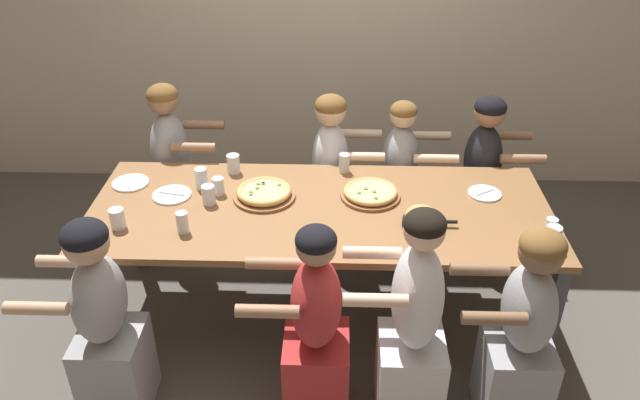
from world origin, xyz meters
The scene contains 26 objects.
ground_plane centered at (0.00, 0.00, 0.00)m, with size 18.00×18.00×0.00m, color #514C47.
dining_table centered at (0.00, 0.00, 0.71)m, with size 2.58×1.02×0.77m.
pizza_board_main centered at (0.29, 0.13, 0.80)m, with size 0.34×0.34×0.05m.
pizza_board_second centered at (-0.32, 0.10, 0.80)m, with size 0.36×0.36×0.06m.
skillet_bowl centered at (0.54, -0.17, 0.82)m, with size 0.29×0.20×0.11m.
empty_plate_a centered at (0.95, 0.17, 0.78)m, with size 0.19×0.19×0.02m.
empty_plate_b centered at (-0.86, 0.10, 0.78)m, with size 0.22×0.22×0.02m.
empty_plate_c centered at (-1.14, 0.23, 0.78)m, with size 0.21×0.21×0.02m.
drinking_glass_a centered at (0.14, 0.43, 0.83)m, with size 0.06×0.06×0.12m.
drinking_glass_b centered at (-0.70, 0.20, 0.84)m, with size 0.07×0.07×0.13m.
drinking_glass_c centered at (-0.63, 0.03, 0.83)m, with size 0.07×0.07×0.11m.
drinking_glass_d centered at (-1.06, -0.23, 0.82)m, with size 0.08×0.08×0.11m.
drinking_glass_e centered at (-0.59, 0.13, 0.83)m, with size 0.07×0.07×0.10m.
drinking_glass_f centered at (1.18, -0.35, 0.83)m, with size 0.08×0.08×0.13m.
drinking_glass_g centered at (1.20, -0.24, 0.82)m, with size 0.06×0.06×0.11m.
drinking_glass_h centered at (1.07, -0.43, 0.83)m, with size 0.07×0.07×0.13m.
drinking_glass_i centered at (-0.54, 0.39, 0.82)m, with size 0.08×0.08×0.12m.
drinking_glass_j centered at (-0.71, -0.26, 0.83)m, with size 0.06×0.06×0.12m.
diner_far_center centered at (0.05, 0.73, 0.53)m, with size 0.51×0.40×1.15m.
diner_near_center centered at (0.00, -0.73, 0.51)m, with size 0.51×0.40×1.13m.
diner_near_right centered at (0.98, -0.73, 0.52)m, with size 0.51×0.40×1.13m.
diner_far_left centered at (-1.02, 0.73, 0.56)m, with size 0.51×0.40×1.21m.
diner_far_right centered at (1.06, 0.73, 0.53)m, with size 0.51×0.40×1.15m.
diner_near_left centered at (-1.02, -0.73, 0.53)m, with size 0.51×0.40×1.14m.
diner_near_midright centered at (0.47, -0.73, 0.56)m, with size 0.51×0.40×1.22m.
diner_far_midright centered at (0.51, 0.73, 0.50)m, with size 0.51×0.40×1.12m.
Camera 1 is at (0.09, -2.95, 2.62)m, focal length 35.00 mm.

